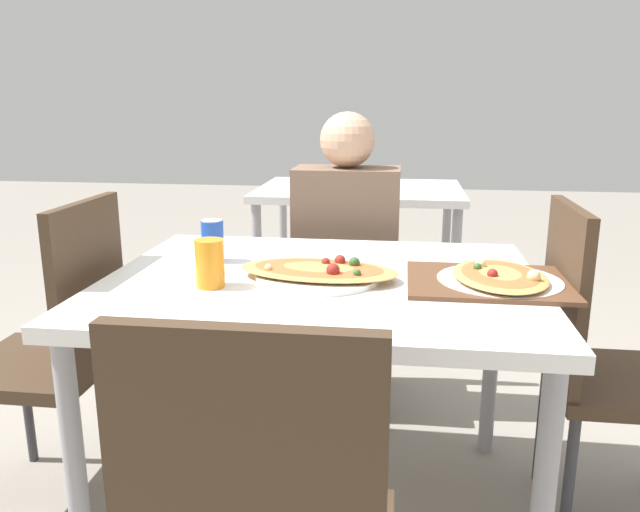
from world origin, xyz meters
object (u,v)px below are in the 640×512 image
at_px(pizza_main, 319,272).
at_px(chair_side_right, 599,355).
at_px(person_seated, 346,240).
at_px(soda_can, 213,241).
at_px(chair_far_seated, 348,274).
at_px(dining_table, 321,301).
at_px(chair_side_left, 59,342).
at_px(pizza_second, 500,278).
at_px(drink_glass, 210,263).

bearing_deg(pizza_main, chair_side_right, 7.14).
distance_m(person_seated, soda_can, 0.67).
bearing_deg(pizza_main, chair_far_seated, 89.30).
height_order(dining_table, pizza_main, pizza_main).
relative_size(chair_side_right, soda_can, 7.45).
bearing_deg(pizza_main, dining_table, 73.54).
xyz_separation_m(chair_side_left, person_seated, (0.77, 0.71, 0.17)).
bearing_deg(dining_table, chair_side_left, -177.67).
bearing_deg(dining_table, pizza_second, -1.14).
height_order(person_seated, drink_glass, person_seated).
distance_m(person_seated, pizza_second, 0.84).
height_order(chair_far_seated, chair_side_right, same).
relative_size(chair_far_seated, soda_can, 7.45).
bearing_deg(chair_side_left, drink_glass, -100.84).
xyz_separation_m(dining_table, chair_side_right, (0.77, 0.08, -0.15)).
xyz_separation_m(person_seated, pizza_second, (0.47, -0.69, 0.07)).
bearing_deg(chair_far_seated, drink_glass, 73.37).
relative_size(person_seated, pizza_main, 2.54).
height_order(person_seated, pizza_second, person_seated).
bearing_deg(pizza_second, person_seated, 123.91).
bearing_deg(chair_side_left, dining_table, -87.67).
bearing_deg(chair_side_left, chair_far_seated, -42.94).
xyz_separation_m(person_seated, pizza_main, (-0.01, -0.70, 0.07)).
bearing_deg(person_seated, chair_side_right, 141.78).
bearing_deg(chair_side_right, person_seated, -128.22).
height_order(chair_side_left, soda_can, chair_side_left).
bearing_deg(dining_table, soda_can, 159.84).
distance_m(dining_table, chair_side_left, 0.78).
xyz_separation_m(dining_table, pizza_second, (0.47, -0.01, 0.09)).
xyz_separation_m(chair_side_left, drink_glass, (0.50, -0.10, 0.28)).
bearing_deg(drink_glass, dining_table, 24.96).
distance_m(chair_far_seated, pizza_second, 0.96).
bearing_deg(person_seated, pizza_second, 123.91).
distance_m(chair_side_right, pizza_second, 0.39).
bearing_deg(chair_side_right, drink_glass, -78.74).
xyz_separation_m(chair_side_left, soda_can, (0.43, 0.16, 0.28)).
xyz_separation_m(chair_far_seated, person_seated, (-0.00, -0.12, 0.17)).
relative_size(chair_side_right, drink_glass, 7.48).
bearing_deg(person_seated, chair_far_seated, -90.00).
distance_m(dining_table, pizza_second, 0.48).
distance_m(chair_side_left, pizza_main, 0.80).
height_order(chair_side_left, pizza_main, chair_side_left).
distance_m(chair_far_seated, pizza_main, 0.85).
xyz_separation_m(chair_far_seated, drink_glass, (-0.28, -0.93, 0.28)).
relative_size(chair_far_seated, chair_side_left, 1.00).
relative_size(dining_table, soda_can, 9.36).
distance_m(soda_can, drink_glass, 0.26).
bearing_deg(pizza_second, pizza_main, -179.17).
distance_m(dining_table, pizza_main, 0.09).
distance_m(dining_table, drink_glass, 0.33).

